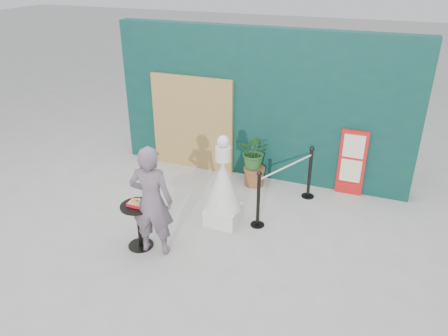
# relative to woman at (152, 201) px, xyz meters

# --- Properties ---
(ground) EXTENTS (60.00, 60.00, 0.00)m
(ground) POSITION_rel_woman_xyz_m (0.67, 0.03, -0.89)
(ground) COLOR #ADAAA5
(ground) RESTS_ON ground
(back_wall) EXTENTS (6.00, 0.30, 3.00)m
(back_wall) POSITION_rel_woman_xyz_m (0.67, 3.18, 0.61)
(back_wall) COLOR #0B3131
(back_wall) RESTS_ON ground
(bamboo_fence) EXTENTS (1.80, 0.08, 2.00)m
(bamboo_fence) POSITION_rel_woman_xyz_m (-0.73, 2.97, 0.11)
(bamboo_fence) COLOR tan
(bamboo_fence) RESTS_ON ground
(woman) EXTENTS (0.72, 0.54, 1.78)m
(woman) POSITION_rel_woman_xyz_m (0.00, 0.00, 0.00)
(woman) COLOR slate
(woman) RESTS_ON ground
(menu_board) EXTENTS (0.50, 0.07, 1.30)m
(menu_board) POSITION_rel_woman_xyz_m (2.57, 2.98, -0.24)
(menu_board) COLOR red
(menu_board) RESTS_ON ground
(statue) EXTENTS (0.63, 0.63, 1.61)m
(statue) POSITION_rel_woman_xyz_m (0.69, 1.14, -0.23)
(statue) COLOR white
(statue) RESTS_ON ground
(cafe_table) EXTENTS (0.52, 0.52, 0.75)m
(cafe_table) POSITION_rel_woman_xyz_m (-0.28, 0.02, -0.39)
(cafe_table) COLOR black
(cafe_table) RESTS_ON ground
(food_basket) EXTENTS (0.26, 0.19, 0.11)m
(food_basket) POSITION_rel_woman_xyz_m (-0.28, 0.02, -0.10)
(food_basket) COLOR red
(food_basket) RESTS_ON cafe_table
(planter) EXTENTS (0.63, 0.55, 1.08)m
(planter) POSITION_rel_woman_xyz_m (0.76, 2.66, -0.26)
(planter) COLOR brown
(planter) RESTS_ON ground
(stanchion_barrier) EXTENTS (0.84, 1.54, 1.03)m
(stanchion_barrier) POSITION_rel_woman_xyz_m (1.57, 1.91, -0.39)
(stanchion_barrier) COLOR black
(stanchion_barrier) RESTS_ON ground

